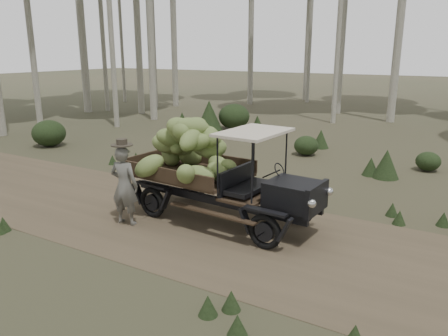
{
  "coord_description": "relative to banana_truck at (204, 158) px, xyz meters",
  "views": [
    {
      "loc": [
        3.68,
        -6.84,
        3.45
      ],
      "look_at": [
        -0.62,
        0.52,
        1.14
      ],
      "focal_mm": 35.0,
      "sensor_mm": 36.0,
      "label": 1
    }
  ],
  "objects": [
    {
      "name": "banana_truck",
      "position": [
        0.0,
        0.0,
        0.0
      ],
      "size": [
        4.42,
        2.3,
        2.18
      ],
      "rotation": [
        0.0,
        0.0,
        -0.07
      ],
      "color": "black",
      "rests_on": "ground"
    },
    {
      "name": "dirt_track",
      "position": [
        1.12,
        -0.56,
        -1.27
      ],
      "size": [
        70.0,
        4.0,
        0.01
      ],
      "primitive_type": "cube",
      "color": "brown",
      "rests_on": "ground"
    },
    {
      "name": "undergrowth",
      "position": [
        1.9,
        -0.54,
        -0.74
      ],
      "size": [
        24.71,
        22.88,
        1.39
      ],
      "color": "#233319",
      "rests_on": "ground"
    },
    {
      "name": "farmer",
      "position": [
        -1.14,
        -1.19,
        -0.43
      ],
      "size": [
        0.65,
        0.5,
        1.77
      ],
      "rotation": [
        0.0,
        0.0,
        3.31
      ],
      "color": "#5F5E57",
      "rests_on": "ground"
    },
    {
      "name": "ground",
      "position": [
        1.12,
        -0.56,
        -1.27
      ],
      "size": [
        120.0,
        120.0,
        0.0
      ],
      "primitive_type": "plane",
      "color": "#473D2B",
      "rests_on": "ground"
    }
  ]
}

